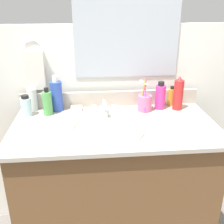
{
  "coord_description": "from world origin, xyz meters",
  "views": [
    {
      "loc": [
        -0.13,
        -1.25,
        1.43
      ],
      "look_at": [
        -0.01,
        0.0,
        0.9
      ],
      "focal_mm": 43.55,
      "sensor_mm": 36.0,
      "label": 1
    }
  ],
  "objects_px": {
    "faucet": "(104,109)",
    "hand_towel": "(35,71)",
    "soap_bar": "(77,109)",
    "bottle_lotion_white": "(32,99)",
    "cup_pink": "(145,102)",
    "bottle_spray_red": "(178,94)",
    "bottle_oil_amber": "(171,97)",
    "bottle_shampoo_blue": "(57,95)",
    "bottle_gel_clear": "(26,106)",
    "bottle_soap_pink": "(160,96)",
    "bottle_toner_green": "(47,103)"
  },
  "relations": [
    {
      "from": "faucet",
      "to": "bottle_toner_green",
      "type": "relative_size",
      "value": 1.03
    },
    {
      "from": "bottle_gel_clear",
      "to": "soap_bar",
      "type": "bearing_deg",
      "value": 10.07
    },
    {
      "from": "hand_towel",
      "to": "bottle_toner_green",
      "type": "xyz_separation_m",
      "value": [
        0.07,
        -0.12,
        -0.15
      ]
    },
    {
      "from": "bottle_toner_green",
      "to": "bottle_oil_amber",
      "type": "relative_size",
      "value": 1.31
    },
    {
      "from": "bottle_soap_pink",
      "to": "bottle_gel_clear",
      "type": "xyz_separation_m",
      "value": [
        -0.76,
        -0.04,
        -0.02
      ]
    },
    {
      "from": "faucet",
      "to": "bottle_lotion_white",
      "type": "bearing_deg",
      "value": 166.6
    },
    {
      "from": "hand_towel",
      "to": "bottle_lotion_white",
      "type": "height_order",
      "value": "hand_towel"
    },
    {
      "from": "bottle_toner_green",
      "to": "bottle_gel_clear",
      "type": "distance_m",
      "value": 0.12
    },
    {
      "from": "bottle_soap_pink",
      "to": "soap_bar",
      "type": "distance_m",
      "value": 0.49
    },
    {
      "from": "bottle_lotion_white",
      "to": "bottle_spray_red",
      "type": "relative_size",
      "value": 0.81
    },
    {
      "from": "bottle_lotion_white",
      "to": "bottle_soap_pink",
      "type": "distance_m",
      "value": 0.74
    },
    {
      "from": "hand_towel",
      "to": "bottle_shampoo_blue",
      "type": "distance_m",
      "value": 0.19
    },
    {
      "from": "bottle_toner_green",
      "to": "bottle_spray_red",
      "type": "height_order",
      "value": "bottle_spray_red"
    },
    {
      "from": "bottle_oil_amber",
      "to": "bottle_shampoo_blue",
      "type": "relative_size",
      "value": 0.58
    },
    {
      "from": "bottle_toner_green",
      "to": "bottle_spray_red",
      "type": "xyz_separation_m",
      "value": [
        0.74,
        0.01,
        0.02
      ]
    },
    {
      "from": "faucet",
      "to": "bottle_oil_amber",
      "type": "bearing_deg",
      "value": 13.78
    },
    {
      "from": "faucet",
      "to": "cup_pink",
      "type": "relative_size",
      "value": 0.85
    },
    {
      "from": "bottle_spray_red",
      "to": "bottle_shampoo_blue",
      "type": "xyz_separation_m",
      "value": [
        -0.69,
        0.05,
        -0.0
      ]
    },
    {
      "from": "cup_pink",
      "to": "bottle_shampoo_blue",
      "type": "bearing_deg",
      "value": 174.21
    },
    {
      "from": "faucet",
      "to": "bottle_lotion_white",
      "type": "height_order",
      "value": "bottle_lotion_white"
    },
    {
      "from": "bottle_shampoo_blue",
      "to": "faucet",
      "type": "bearing_deg",
      "value": -16.47
    },
    {
      "from": "bottle_spray_red",
      "to": "bottle_oil_amber",
      "type": "xyz_separation_m",
      "value": [
        -0.02,
        0.07,
        -0.04
      ]
    },
    {
      "from": "bottle_oil_amber",
      "to": "soap_bar",
      "type": "xyz_separation_m",
      "value": [
        -0.57,
        -0.04,
        -0.04
      ]
    },
    {
      "from": "faucet",
      "to": "hand_towel",
      "type": "bearing_deg",
      "value": 159.1
    },
    {
      "from": "faucet",
      "to": "bottle_spray_red",
      "type": "relative_size",
      "value": 0.81
    },
    {
      "from": "bottle_soap_pink",
      "to": "bottle_gel_clear",
      "type": "relative_size",
      "value": 1.37
    },
    {
      "from": "bottle_gel_clear",
      "to": "bottle_oil_amber",
      "type": "height_order",
      "value": "same"
    },
    {
      "from": "faucet",
      "to": "bottle_toner_green",
      "type": "height_order",
      "value": "bottle_toner_green"
    },
    {
      "from": "bottle_toner_green",
      "to": "bottle_gel_clear",
      "type": "height_order",
      "value": "bottle_toner_green"
    },
    {
      "from": "bottle_spray_red",
      "to": "bottle_oil_amber",
      "type": "relative_size",
      "value": 1.66
    },
    {
      "from": "bottle_gel_clear",
      "to": "soap_bar",
      "type": "xyz_separation_m",
      "value": [
        0.27,
        0.05,
        -0.04
      ]
    },
    {
      "from": "hand_towel",
      "to": "soap_bar",
      "type": "height_order",
      "value": "hand_towel"
    },
    {
      "from": "soap_bar",
      "to": "bottle_lotion_white",
      "type": "bearing_deg",
      "value": 172.73
    },
    {
      "from": "hand_towel",
      "to": "bottle_soap_pink",
      "type": "xyz_separation_m",
      "value": [
        0.71,
        -0.09,
        -0.15
      ]
    },
    {
      "from": "bottle_toner_green",
      "to": "cup_pink",
      "type": "relative_size",
      "value": 0.82
    },
    {
      "from": "bottle_gel_clear",
      "to": "bottle_soap_pink",
      "type": "bearing_deg",
      "value": 2.73
    },
    {
      "from": "soap_bar",
      "to": "hand_towel",
      "type": "bearing_deg",
      "value": 160.25
    },
    {
      "from": "bottle_lotion_white",
      "to": "cup_pink",
      "type": "distance_m",
      "value": 0.64
    },
    {
      "from": "hand_towel",
      "to": "bottle_gel_clear",
      "type": "distance_m",
      "value": 0.21
    },
    {
      "from": "bottle_spray_red",
      "to": "bottle_gel_clear",
      "type": "bearing_deg",
      "value": -178.9
    },
    {
      "from": "bottle_soap_pink",
      "to": "soap_bar",
      "type": "height_order",
      "value": "bottle_soap_pink"
    },
    {
      "from": "bottle_toner_green",
      "to": "bottle_spray_red",
      "type": "relative_size",
      "value": 0.78
    },
    {
      "from": "soap_bar",
      "to": "bottle_oil_amber",
      "type": "bearing_deg",
      "value": 3.67
    },
    {
      "from": "bottle_gel_clear",
      "to": "bottle_spray_red",
      "type": "distance_m",
      "value": 0.86
    },
    {
      "from": "bottle_gel_clear",
      "to": "bottle_shampoo_blue",
      "type": "xyz_separation_m",
      "value": [
        0.16,
        0.06,
        0.04
      ]
    },
    {
      "from": "cup_pink",
      "to": "bottle_lotion_white",
      "type": "bearing_deg",
      "value": 173.86
    },
    {
      "from": "bottle_soap_pink",
      "to": "bottle_gel_clear",
      "type": "bearing_deg",
      "value": -177.27
    },
    {
      "from": "hand_towel",
      "to": "bottle_soap_pink",
      "type": "bearing_deg",
      "value": -7.49
    },
    {
      "from": "faucet",
      "to": "bottle_oil_amber",
      "type": "height_order",
      "value": "bottle_oil_amber"
    },
    {
      "from": "bottle_toner_green",
      "to": "bottle_shampoo_blue",
      "type": "xyz_separation_m",
      "value": [
        0.05,
        0.06,
        0.02
      ]
    }
  ]
}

